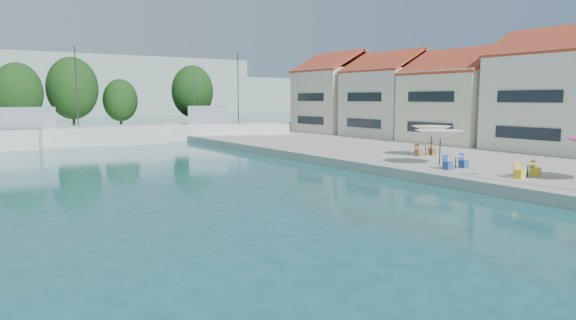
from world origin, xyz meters
TOP-DOWN VIEW (x-y plane):
  - quay_right at (22.00, 30.00)m, footprint 32.00×92.00m
  - quay_far at (-8.00, 67.00)m, footprint 90.00×16.00m
  - hill_east at (40.00, 180.00)m, footprint 140.00×40.00m
  - building_03 at (24.00, 24.00)m, footprint 8.40×8.80m
  - building_04 at (24.00, 33.00)m, footprint 9.00×8.80m
  - building_05 at (24.00, 42.00)m, footprint 8.40×8.80m
  - building_06 at (24.00, 51.00)m, footprint 9.00×8.80m
  - trawler_03 at (-7.43, 57.16)m, footprint 21.04×8.21m
  - trawler_04 at (10.42, 55.19)m, footprint 14.38×9.05m
  - tree_05 at (-9.05, 68.17)m, footprint 5.49×5.49m
  - tree_06 at (-2.68, 70.79)m, footprint 6.21×6.21m
  - tree_07 at (3.26, 71.12)m, footprint 4.46×4.46m
  - tree_08 at (13.37, 70.96)m, footprint 5.89×5.89m
  - umbrella_white at (9.40, 23.03)m, footprint 3.11×3.11m
  - umbrella_cream at (12.74, 26.64)m, footprint 2.85×2.85m
  - cafe_table_01 at (9.19, 17.12)m, footprint 1.82×0.70m
  - cafe_table_02 at (8.80, 21.34)m, footprint 1.82×0.70m
  - cafe_table_03 at (12.69, 27.10)m, footprint 1.82×0.70m

SIDE VIEW (x-z plane):
  - quay_right at x=22.00m, z-range 0.00..0.60m
  - quay_far at x=-8.00m, z-range 0.00..0.60m
  - cafe_table_01 at x=9.19m, z-range 0.51..1.27m
  - cafe_table_02 at x=8.80m, z-range 0.51..1.27m
  - cafe_table_03 at x=12.69m, z-range 0.51..1.27m
  - trawler_03 at x=-7.43m, z-range -4.03..6.17m
  - trawler_04 at x=10.42m, z-range -4.03..6.17m
  - umbrella_cream at x=12.74m, z-range 1.41..3.54m
  - umbrella_white at x=9.40m, z-range 1.41..3.54m
  - tree_07 at x=3.26m, z-range 1.11..7.71m
  - building_04 at x=24.00m, z-range 0.42..9.62m
  - building_05 at x=24.00m, z-range 0.41..10.11m
  - tree_05 at x=-9.05m, z-range 1.23..9.36m
  - building_06 at x=24.00m, z-range 0.40..10.60m
  - building_03 at x=24.00m, z-range 0.40..10.60m
  - tree_08 at x=13.37m, z-range 1.27..9.99m
  - tree_06 at x=-2.68m, z-range 1.31..10.50m
  - hill_east at x=40.00m, z-range 0.00..12.00m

